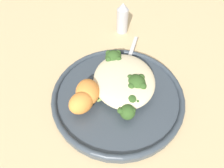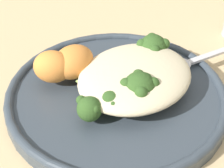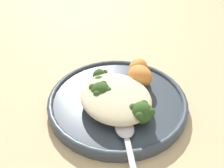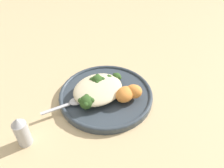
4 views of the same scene
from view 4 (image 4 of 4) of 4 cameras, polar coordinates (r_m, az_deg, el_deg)
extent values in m
plane|color=#D6B784|center=(0.68, -2.40, -2.95)|extent=(4.00, 4.00, 0.00)
cylinder|color=#38424C|center=(0.66, -1.75, -3.13)|extent=(0.28, 0.28, 0.02)
torus|color=#38424C|center=(0.66, -1.76, -2.63)|extent=(0.28, 0.28, 0.01)
ellipsoid|color=beige|center=(0.64, -3.65, -1.33)|extent=(0.15, 0.13, 0.03)
ellipsoid|color=#8EB25B|center=(0.66, 0.70, -0.56)|extent=(0.07, 0.05, 0.02)
sphere|color=#335623|center=(0.68, 1.32, 1.69)|extent=(0.03, 0.03, 0.03)
sphere|color=#335623|center=(0.69, 0.63, 2.44)|extent=(0.01, 0.01, 0.01)
sphere|color=#335623|center=(0.67, 2.03, 1.60)|extent=(0.01, 0.01, 0.01)
ellipsoid|color=#8EB25B|center=(0.65, -0.12, -1.35)|extent=(0.06, 0.08, 0.02)
sphere|color=#335623|center=(0.68, -0.82, 1.21)|extent=(0.03, 0.03, 0.03)
sphere|color=#335623|center=(0.68, -1.07, 2.12)|extent=(0.01, 0.01, 0.01)
sphere|color=#335623|center=(0.67, -1.51, 1.10)|extent=(0.01, 0.01, 0.01)
sphere|color=#335623|center=(0.67, 0.11, 1.39)|extent=(0.01, 0.01, 0.01)
ellipsoid|color=#8EB25B|center=(0.65, -1.55, -1.31)|extent=(0.02, 0.07, 0.02)
sphere|color=#335623|center=(0.66, -3.81, 0.67)|extent=(0.04, 0.04, 0.04)
sphere|color=#335623|center=(0.67, -3.79, 2.01)|extent=(0.02, 0.02, 0.02)
sphere|color=#335623|center=(0.66, -5.22, 1.13)|extent=(0.02, 0.02, 0.02)
sphere|color=#335623|center=(0.64, -3.90, 0.25)|extent=(0.02, 0.02, 0.02)
sphere|color=#335623|center=(0.66, -2.45, 1.16)|extent=(0.02, 0.02, 0.02)
ellipsoid|color=#8EB25B|center=(0.65, -1.16, -1.82)|extent=(0.04, 0.08, 0.01)
sphere|color=#335623|center=(0.66, -4.37, -0.11)|extent=(0.03, 0.03, 0.03)
sphere|color=#335623|center=(0.66, -5.16, 0.80)|extent=(0.01, 0.01, 0.01)
sphere|color=#335623|center=(0.65, -3.61, -0.24)|extent=(0.01, 0.01, 0.01)
ellipsoid|color=#8EB25B|center=(0.64, -1.36, -2.28)|extent=(0.07, 0.08, 0.01)
sphere|color=#335623|center=(0.64, -5.46, -1.52)|extent=(0.03, 0.03, 0.03)
sphere|color=#335623|center=(0.65, -5.43, -0.46)|extent=(0.01, 0.01, 0.01)
sphere|color=#335623|center=(0.64, -6.56, -1.17)|extent=(0.01, 0.01, 0.01)
sphere|color=#335623|center=(0.63, -5.56, -1.89)|extent=(0.01, 0.01, 0.01)
sphere|color=#335623|center=(0.64, -4.42, -1.16)|extent=(0.01, 0.01, 0.01)
ellipsoid|color=#8EB25B|center=(0.63, -2.73, -3.66)|extent=(0.10, 0.03, 0.02)
sphere|color=#335623|center=(0.60, -6.71, -4.75)|extent=(0.04, 0.04, 0.04)
sphere|color=#335623|center=(0.61, -6.65, -3.27)|extent=(0.01, 0.01, 0.01)
sphere|color=#335623|center=(0.60, -8.22, -4.28)|extent=(0.01, 0.01, 0.01)
sphere|color=#335623|center=(0.59, -6.88, -5.34)|extent=(0.01, 0.01, 0.01)
sphere|color=#335623|center=(0.59, -5.29, -4.28)|extent=(0.01, 0.01, 0.01)
ellipsoid|color=orange|center=(0.63, 5.65, -1.96)|extent=(0.06, 0.06, 0.04)
ellipsoid|color=orange|center=(0.62, 3.39, -2.70)|extent=(0.06, 0.05, 0.04)
cube|color=silver|center=(0.62, -14.59, -6.33)|extent=(0.08, 0.03, 0.00)
ellipsoid|color=silver|center=(0.63, -9.17, -4.37)|extent=(0.05, 0.04, 0.01)
cylinder|color=#B2B2B7|center=(0.58, -22.32, -11.90)|extent=(0.03, 0.03, 0.07)
cone|color=#B2B2B7|center=(0.54, -23.50, -8.97)|extent=(0.03, 0.03, 0.02)
camera|label=1|loc=(0.66, 14.98, 26.38)|focal=28.00mm
camera|label=2|loc=(0.86, -0.22, 30.75)|focal=60.00mm
camera|label=3|loc=(0.53, -41.27, 13.32)|focal=35.00mm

